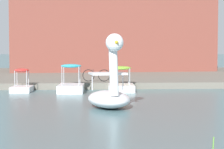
# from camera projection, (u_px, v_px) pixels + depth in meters

# --- Properties ---
(shore_bank_far) EXTENTS (128.47, 22.70, 0.39)m
(shore_bank_far) POSITION_uv_depth(u_px,v_px,m) (109.00, 75.00, 35.87)
(shore_bank_far) COLOR #6B665B
(shore_bank_far) RESTS_ON ground_plane
(swan_boat) EXTENTS (2.00, 3.01, 2.92)m
(swan_boat) POSITION_uv_depth(u_px,v_px,m) (110.00, 91.00, 16.52)
(swan_boat) COLOR white
(swan_boat) RESTS_ON ground_plane
(pedal_boat_lime) EXTENTS (1.56, 2.43, 1.41)m
(pedal_boat_lime) POSITION_uv_depth(u_px,v_px,m) (121.00, 84.00, 23.51)
(pedal_boat_lime) COLOR white
(pedal_boat_lime) RESTS_ON ground_plane
(pedal_boat_cyan) EXTENTS (1.48, 2.46, 1.55)m
(pedal_boat_cyan) POSITION_uv_depth(u_px,v_px,m) (71.00, 84.00, 22.90)
(pedal_boat_cyan) COLOR white
(pedal_boat_cyan) RESTS_ON ground_plane
(pedal_boat_red) EXTENTS (1.11, 1.85, 1.29)m
(pedal_boat_red) POSITION_uv_depth(u_px,v_px,m) (22.00, 85.00, 23.15)
(pedal_boat_red) COLOR white
(pedal_boat_red) RESTS_ON ground_plane
(bicycle_parked) EXTENTS (1.70, 0.24, 0.76)m
(bicycle_parked) POSITION_uv_depth(u_px,v_px,m) (96.00, 75.00, 25.74)
(bicycle_parked) COLOR black
(bicycle_parked) RESTS_ON shore_bank_far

